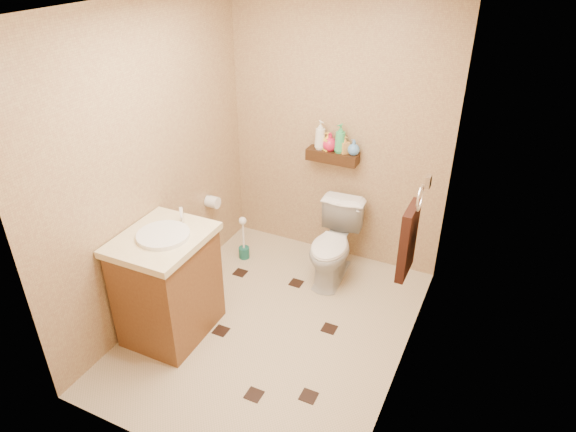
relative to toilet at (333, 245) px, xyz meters
The scene contains 19 objects.
ground 0.92m from the toilet, 101.66° to the right, with size 2.50×2.50×0.00m, color #CCB295.
wall_back 0.97m from the toilet, 112.32° to the left, with size 2.00×0.04×2.40m, color tan.
wall_front 2.26m from the toilet, 94.71° to the right, with size 2.00×0.04×2.40m, color tan.
wall_left 1.67m from the toilet, 144.62° to the right, with size 0.04×2.50×2.40m, color tan.
wall_right 1.45m from the toilet, 45.13° to the right, with size 0.04×2.50×2.40m, color tan.
ceiling 2.23m from the toilet, 101.66° to the right, with size 2.00×2.50×0.02m, color white.
wall_shelf 0.78m from the toilet, 116.92° to the left, with size 0.46×0.14×0.10m, color #37220F.
floor_accents 0.93m from the toilet, 100.61° to the right, with size 1.24×1.37×0.01m.
toilet is the anchor object (origin of this frame).
vanity 1.48m from the toilet, 126.27° to the right, with size 0.59×0.71×1.00m.
toilet_brush 0.89m from the toilet, behind, with size 0.10×0.10×0.44m.
towel_ring 1.12m from the toilet, 38.12° to the right, with size 0.12×0.30×0.76m.
toilet_paper 1.16m from the toilet, behind, with size 0.12×0.11×0.12m.
bottle_a 0.96m from the toilet, 130.88° to the left, with size 0.10×0.10×0.26m, color silver.
bottle_b 0.90m from the toilet, 123.37° to the left, with size 0.07×0.07×0.16m, color yellow.
bottle_c 0.90m from the toilet, 120.76° to the left, with size 0.13×0.13×0.16m, color red.
bottle_d 0.92m from the toilet, 107.77° to the left, with size 0.10×0.10×0.25m, color #39AC65.
bottle_e 0.87m from the toilet, 101.03° to the left, with size 0.07×0.07×0.15m, color gold.
bottle_f 0.86m from the toilet, 87.09° to the left, with size 0.10×0.10×0.13m, color #5188CC.
Camera 1 is at (1.44, -2.75, 2.79)m, focal length 32.00 mm.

